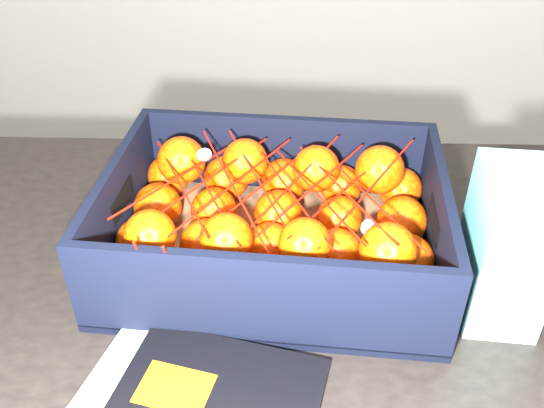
# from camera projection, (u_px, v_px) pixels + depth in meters

# --- Properties ---
(table) EXTENTS (1.26, 0.89, 0.75)m
(table) POSITION_uv_depth(u_px,v_px,m) (221.00, 349.00, 0.81)
(table) COLOR black
(table) RESTS_ON ground
(produce_crate) EXTENTS (0.43, 0.32, 0.13)m
(produce_crate) POSITION_uv_depth(u_px,v_px,m) (274.00, 233.00, 0.79)
(produce_crate) COLOR #87603E
(produce_crate) RESTS_ON table
(clementine_heap) EXTENTS (0.41, 0.30, 0.12)m
(clementine_heap) POSITION_uv_depth(u_px,v_px,m) (275.00, 221.00, 0.78)
(clementine_heap) COLOR #E73F04
(clementine_heap) RESTS_ON produce_crate
(mesh_net) EXTENTS (0.36, 0.29, 0.09)m
(mesh_net) POSITION_uv_depth(u_px,v_px,m) (269.00, 191.00, 0.74)
(mesh_net) COLOR #B41106
(mesh_net) RESTS_ON clementine_heap
(retail_carton) EXTENTS (0.08, 0.13, 0.19)m
(retail_carton) POSITION_uv_depth(u_px,v_px,m) (507.00, 246.00, 0.69)
(retail_carton) COLOR white
(retail_carton) RESTS_ON table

